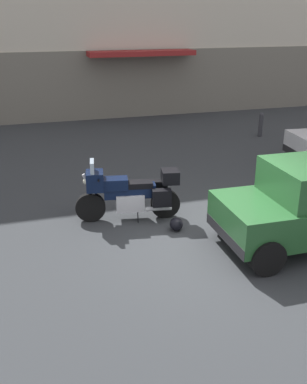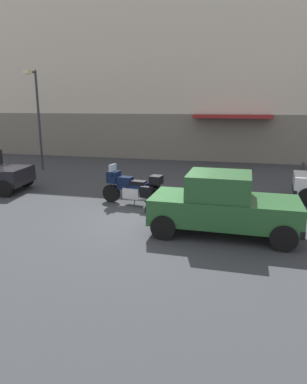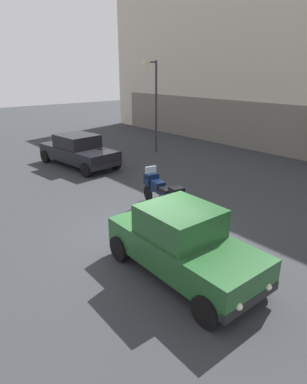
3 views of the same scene
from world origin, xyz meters
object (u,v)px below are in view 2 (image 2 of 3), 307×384
Objects in this scene: streetlamp_curbside at (37,111)px; car_hatchback_near at (223,204)px; motorcycle at (133,187)px; helmet at (149,209)px; bollard_curbside at (303,171)px.

car_hatchback_near is at bearing -36.57° from streetlamp_curbside.
motorcycle is 3.75m from car_hatchback_near.
car_hatchback_near is at bearing -28.41° from helmet.
car_hatchback_near reaches higher than motorcycle.
helmet is 0.07× the size of car_hatchback_near.
streetlamp_curbside is (-6.68, 5.18, 2.41)m from motorcycle.
car_hatchback_near reaches higher than helmet.
bollard_curbside is (6.28, 5.57, -0.16)m from motorcycle.
motorcycle reaches higher than bollard_curbside.
helmet is 0.32× the size of bollard_curbside.
streetlamp_curbside is (-9.79, 7.26, 2.23)m from car_hatchback_near.
helmet is 2.75m from car_hatchback_near.
motorcycle reaches higher than helmet.
motorcycle is at bearing 147.13° from car_hatchback_near.
streetlamp_curbside is at bearing 144.35° from car_hatchback_near.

